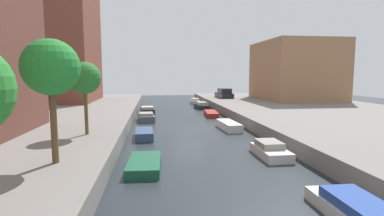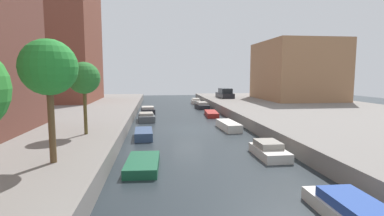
% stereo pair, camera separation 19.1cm
% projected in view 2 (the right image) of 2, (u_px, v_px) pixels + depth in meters
% --- Properties ---
extents(ground_plane, '(84.00, 84.00, 0.00)m').
position_uv_depth(ground_plane, '(188.00, 129.00, 25.53)').
color(ground_plane, '#232B30').
extents(quay_left, '(20.00, 64.00, 1.00)m').
position_uv_depth(quay_left, '(1.00, 127.00, 23.64)').
color(quay_left, gray).
rests_on(quay_left, ground_plane).
extents(quay_right, '(20.00, 64.00, 1.00)m').
position_uv_depth(quay_right, '(350.00, 120.00, 27.32)').
color(quay_right, gray).
rests_on(quay_right, ground_plane).
extents(apartment_tower_far, '(10.00, 12.13, 22.48)m').
position_uv_depth(apartment_tower_far, '(56.00, 18.00, 40.08)').
color(apartment_tower_far, brown).
rests_on(apartment_tower_far, quay_left).
extents(low_block_right, '(10.00, 12.38, 8.50)m').
position_uv_depth(low_block_right, '(296.00, 71.00, 43.89)').
color(low_block_right, '#9E704C').
rests_on(low_block_right, quay_right).
extents(street_tree_1, '(2.30, 2.30, 5.14)m').
position_uv_depth(street_tree_1, '(49.00, 68.00, 12.07)').
color(street_tree_1, brown).
rests_on(street_tree_1, quay_left).
extents(street_tree_2, '(1.95, 1.95, 4.45)m').
position_uv_depth(street_tree_2, '(84.00, 78.00, 18.04)').
color(street_tree_2, brown).
rests_on(street_tree_2, quay_left).
extents(parked_car, '(2.05, 4.79, 1.51)m').
position_uv_depth(parked_car, '(225.00, 94.00, 46.96)').
color(parked_car, black).
rests_on(parked_car, quay_right).
extents(moored_boat_left_1, '(1.74, 3.49, 0.46)m').
position_uv_depth(moored_boat_left_1, '(143.00, 164.00, 14.84)').
color(moored_boat_left_1, '#195638').
rests_on(moored_boat_left_1, ground_plane).
extents(moored_boat_left_2, '(1.37, 3.09, 0.61)m').
position_uv_depth(moored_boat_left_2, '(144.00, 134.00, 21.90)').
color(moored_boat_left_2, '#33476B').
rests_on(moored_boat_left_2, ground_plane).
extents(moored_boat_left_3, '(1.81, 3.27, 0.87)m').
position_uv_depth(moored_boat_left_3, '(146.00, 117.00, 30.01)').
color(moored_boat_left_3, '#4C5156').
rests_on(moored_boat_left_3, ground_plane).
extents(moored_boat_left_4, '(1.82, 3.31, 0.82)m').
position_uv_depth(moored_boat_left_4, '(148.00, 110.00, 36.17)').
color(moored_boat_left_4, '#232328').
rests_on(moored_boat_left_4, ground_plane).
extents(moored_boat_right_0, '(1.61, 4.44, 0.80)m').
position_uv_depth(moored_boat_right_0, '(358.00, 215.00, 9.21)').
color(moored_boat_right_0, beige).
rests_on(moored_boat_right_0, ground_plane).
extents(moored_boat_right_1, '(1.48, 3.11, 0.86)m').
position_uv_depth(moored_boat_right_1, '(269.00, 150.00, 16.98)').
color(moored_boat_right_1, beige).
rests_on(moored_boat_right_1, ground_plane).
extents(moored_boat_right_2, '(1.45, 3.93, 0.66)m').
position_uv_depth(moored_boat_right_2, '(229.00, 126.00, 25.37)').
color(moored_boat_right_2, beige).
rests_on(moored_boat_right_2, ground_plane).
extents(moored_boat_right_3, '(1.55, 4.10, 0.52)m').
position_uv_depth(moored_boat_right_3, '(211.00, 114.00, 33.54)').
color(moored_boat_right_3, maroon).
rests_on(moored_boat_right_3, ground_plane).
extents(moored_boat_right_4, '(1.69, 3.32, 0.93)m').
position_uv_depth(moored_boat_right_4, '(202.00, 106.00, 40.79)').
color(moored_boat_right_4, '#232328').
rests_on(moored_boat_right_4, ground_plane).
extents(moored_boat_right_5, '(1.44, 3.30, 0.88)m').
position_uv_depth(moored_boat_right_5, '(196.00, 101.00, 47.62)').
color(moored_boat_right_5, beige).
rests_on(moored_boat_right_5, ground_plane).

